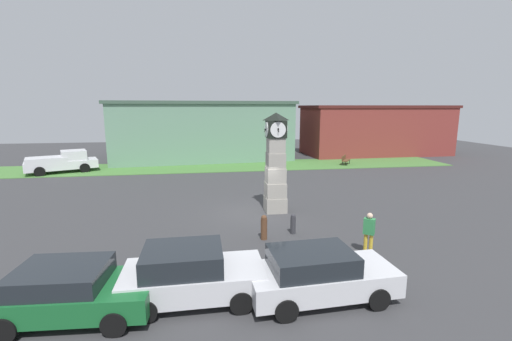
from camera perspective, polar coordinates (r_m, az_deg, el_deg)
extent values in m
plane|color=#38383A|center=(18.30, -0.55, -7.05)|extent=(79.04, 79.04, 0.00)
cube|color=#9C978D|center=(18.48, 3.21, -5.61)|extent=(1.10, 1.10, 0.79)
cube|color=#9D988D|center=(18.27, 3.24, -3.22)|extent=(1.04, 1.04, 0.79)
cube|color=#A09B91|center=(18.10, 3.26, -0.78)|extent=(0.98, 0.98, 0.79)
cube|color=#9B968C|center=(17.96, 3.29, 1.70)|extent=(0.92, 0.92, 0.79)
cube|color=#A19C92|center=(17.85, 3.32, 4.21)|extent=(0.86, 0.86, 0.79)
cube|color=black|center=(17.78, 3.35, 6.91)|extent=(0.96, 0.96, 0.89)
cylinder|color=white|center=(18.27, 3.01, 7.01)|extent=(0.79, 0.04, 0.79)
cube|color=black|center=(18.29, 3.00, 7.02)|extent=(0.06, 0.09, 0.18)
cube|color=black|center=(18.29, 3.00, 7.02)|extent=(0.04, 0.27, 0.20)
cylinder|color=white|center=(17.29, 3.70, 6.80)|extent=(0.79, 0.04, 0.79)
cube|color=black|center=(17.27, 3.72, 6.79)|extent=(0.06, 0.13, 0.17)
cube|color=black|center=(17.27, 3.72, 6.79)|extent=(0.04, 0.25, 0.23)
cylinder|color=white|center=(17.89, 4.93, 6.91)|extent=(0.04, 0.79, 0.79)
cube|color=black|center=(17.90, 5.01, 6.91)|extent=(0.16, 0.06, 0.14)
cube|color=black|center=(17.90, 5.01, 6.91)|extent=(0.19, 0.04, 0.27)
cylinder|color=white|center=(17.68, 1.75, 6.90)|extent=(0.04, 0.79, 0.79)
cube|color=black|center=(17.68, 1.67, 6.90)|extent=(0.18, 0.06, 0.04)
cube|color=black|center=(17.68, 1.67, 6.90)|extent=(0.19, 0.04, 0.27)
pyramid|color=black|center=(17.75, 3.37, 8.98)|extent=(1.01, 1.01, 0.40)
cylinder|color=brown|center=(14.68, 1.34, -9.73)|extent=(0.27, 0.27, 0.90)
sphere|color=brown|center=(14.52, 1.35, -7.91)|extent=(0.25, 0.25, 0.25)
cylinder|color=#333338|center=(15.42, 6.19, -9.04)|extent=(0.23, 0.23, 0.77)
sphere|color=#333338|center=(15.28, 6.22, -7.56)|extent=(0.21, 0.21, 0.21)
cube|color=#19602D|center=(10.86, -27.86, -17.89)|extent=(4.23, 2.26, 0.65)
cube|color=#1E2328|center=(10.73, -29.70, -15.00)|extent=(2.38, 1.98, 0.50)
cylinder|color=black|center=(11.38, -19.62, -17.45)|extent=(0.65, 0.26, 0.64)
cylinder|color=black|center=(9.82, -22.55, -22.52)|extent=(0.65, 0.26, 0.64)
cylinder|color=black|center=(12.26, -31.71, -16.37)|extent=(0.65, 0.26, 0.64)
cylinder|color=black|center=(10.82, -36.42, -20.57)|extent=(0.65, 0.26, 0.64)
cube|color=silver|center=(10.57, -10.23, -17.40)|extent=(4.07, 1.98, 0.71)
cube|color=#1E2328|center=(10.29, -12.10, -14.16)|extent=(2.24, 1.81, 0.62)
cylinder|color=black|center=(11.57, -3.62, -16.33)|extent=(0.64, 0.22, 0.64)
cylinder|color=black|center=(9.96, -2.48, -21.12)|extent=(0.64, 0.22, 0.64)
cylinder|color=black|center=(11.63, -16.58, -16.62)|extent=(0.64, 0.22, 0.64)
cylinder|color=black|center=(10.03, -17.98, -21.42)|extent=(0.64, 0.22, 0.64)
cube|color=silver|center=(10.65, 10.85, -17.30)|extent=(4.36, 2.04, 0.68)
cube|color=#1E2328|center=(10.26, 9.26, -14.52)|extent=(2.43, 1.81, 0.55)
cylinder|color=black|center=(11.99, 15.24, -15.68)|extent=(0.65, 0.25, 0.64)
cylinder|color=black|center=(10.66, 19.71, -19.50)|extent=(0.65, 0.25, 0.64)
cylinder|color=black|center=(11.14, 2.36, -17.45)|extent=(0.65, 0.25, 0.64)
cylinder|color=black|center=(9.68, 5.05, -22.19)|extent=(0.65, 0.25, 0.64)
cube|color=silver|center=(33.39, -29.62, 0.87)|extent=(5.80, 3.94, 0.70)
cube|color=silver|center=(33.33, -28.10, 2.30)|extent=(2.49, 2.49, 0.80)
cube|color=silver|center=(33.31, -31.57, 1.59)|extent=(3.54, 3.00, 0.36)
cylinder|color=black|center=(34.46, -26.93, 0.87)|extent=(0.85, 0.57, 0.80)
cylinder|color=black|center=(32.59, -26.64, 0.39)|extent=(0.85, 0.57, 0.80)
cylinder|color=black|center=(34.37, -32.35, 0.34)|extent=(0.85, 0.57, 0.80)
cylinder|color=black|center=(32.50, -32.37, -0.17)|extent=(0.85, 0.57, 0.80)
cube|color=brown|center=(34.05, 14.80, 1.65)|extent=(1.32, 1.60, 0.08)
cube|color=brown|center=(34.06, 14.41, 2.10)|extent=(0.96, 1.35, 0.40)
cylinder|color=#262628|center=(33.43, 14.90, 1.10)|extent=(0.06, 0.06, 0.45)
cylinder|color=#262628|center=(34.67, 15.31, 1.41)|extent=(0.06, 0.06, 0.45)
cylinder|color=#262628|center=(33.50, 14.23, 1.15)|extent=(0.06, 0.06, 0.45)
cylinder|color=#262628|center=(34.74, 14.66, 1.46)|extent=(0.06, 0.06, 0.45)
cylinder|color=gold|center=(13.95, 18.59, -11.63)|extent=(0.14, 0.14, 0.81)
cylinder|color=gold|center=(13.98, 17.77, -11.53)|extent=(0.14, 0.14, 0.81)
cube|color=#338C4C|center=(13.72, 18.35, -8.82)|extent=(0.46, 0.44, 0.61)
sphere|color=beige|center=(13.59, 18.45, -7.17)|extent=(0.22, 0.22, 0.22)
cube|color=gray|center=(38.52, -9.04, 6.54)|extent=(18.75, 12.41, 5.78)
cube|color=#405849|center=(38.43, -9.17, 11.07)|extent=(19.32, 12.78, 0.30)
cube|color=maroon|center=(42.75, 19.23, 6.20)|extent=(16.47, 7.24, 5.37)
cube|color=#4F1E1B|center=(42.65, 19.47, 9.99)|extent=(16.96, 7.46, 0.30)
cube|color=#477A38|center=(32.22, -9.09, 0.61)|extent=(47.43, 5.92, 0.04)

